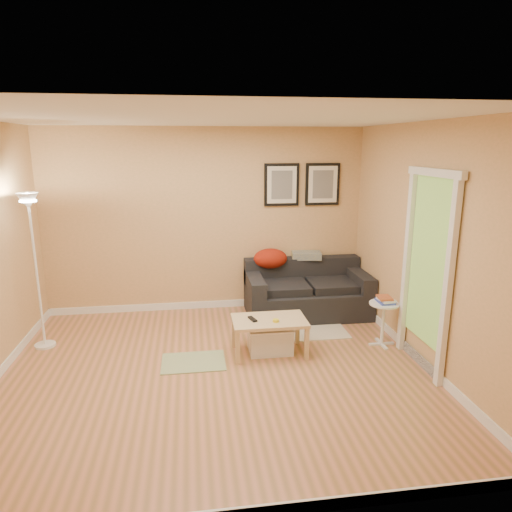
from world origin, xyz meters
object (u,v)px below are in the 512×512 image
Objects in this scene: storage_bin at (270,339)px; floor_lamp at (37,276)px; side_table at (383,324)px; coffee_table at (269,336)px; book_stack at (385,299)px; sofa at (307,289)px.

floor_lamp is at bearing 168.81° from storage_bin.
floor_lamp is (-2.65, 0.52, 0.72)m from storage_bin.
side_table is at bearing -7.64° from floor_lamp.
coffee_table is at bearing -113.80° from storage_bin.
side_table is 4.10m from floor_lamp.
coffee_table is 0.46× the size of floor_lamp.
floor_lamp is (-4.04, 0.52, 0.30)m from book_stack.
book_stack reaches higher than side_table.
coffee_table is 1.57× the size of side_table.
coffee_table is at bearing -178.74° from side_table.
floor_lamp reaches higher than book_stack.
floor_lamp is (-3.38, -0.59, 0.50)m from sofa.
book_stack is 0.12× the size of floor_lamp.
side_table is at bearing -1.61° from coffee_table.
coffee_table reaches higher than storage_bin.
sofa is at bearing 56.90° from storage_bin.
storage_bin is 0.96× the size of side_table.
floor_lamp reaches higher than side_table.
storage_bin is 0.28× the size of floor_lamp.
sofa reaches higher than book_stack.
sofa is 3.32× the size of storage_bin.
storage_bin is 1.37m from side_table.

